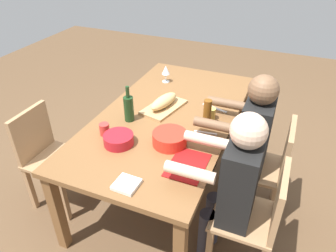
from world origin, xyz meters
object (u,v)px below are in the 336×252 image
at_px(beer_bottle, 207,113).
at_px(dining_table, 168,122).
at_px(diner_far_center, 249,137).
at_px(wine_bottle, 129,108).
at_px(diner_far_right, 233,183).
at_px(cup_near_right, 104,129).
at_px(serving_bowl_pasta, 119,139).
at_px(wine_glass, 166,71).
at_px(napkin_stack, 127,184).
at_px(chair_far_right, 258,215).
at_px(cutting_board, 164,107).
at_px(bread_loaf, 164,101).
at_px(cup_far_center, 211,114).
at_px(chair_far_center, 269,165).
at_px(serving_bowl_salad, 170,138).
at_px(chair_near_right, 46,153).

bearing_deg(beer_bottle, dining_table, -97.33).
height_order(diner_far_center, wine_bottle, diner_far_center).
height_order(diner_far_right, cup_near_right, diner_far_right).
bearing_deg(serving_bowl_pasta, wine_glass, -175.09).
height_order(cup_near_right, napkin_stack, cup_near_right).
bearing_deg(cup_near_right, wine_glass, 176.45).
bearing_deg(chair_far_right, cup_near_right, -94.87).
relative_size(cutting_board, napkin_stack, 2.86).
xyz_separation_m(dining_table, diner_far_right, (0.54, 0.66, 0.03)).
relative_size(bread_loaf, wine_bottle, 1.10).
distance_m(dining_table, chair_far_right, 1.01).
bearing_deg(cup_far_center, chair_far_center, 83.07).
bearing_deg(wine_glass, chair_far_right, 44.97).
bearing_deg(napkin_stack, chair_far_right, 112.60).
relative_size(serving_bowl_pasta, cup_near_right, 2.36).
relative_size(wine_glass, napkin_stack, 1.19).
distance_m(wine_bottle, wine_glass, 0.75).
height_order(serving_bowl_salad, wine_bottle, wine_bottle).
bearing_deg(napkin_stack, chair_far_center, 138.44).
relative_size(chair_near_right, diner_far_center, 0.71).
distance_m(chair_far_right, cup_far_center, 0.84).
distance_m(chair_far_center, serving_bowl_pasta, 1.16).
distance_m(diner_far_center, cup_near_right, 1.07).
bearing_deg(chair_far_center, cup_far_center, -96.93).
relative_size(chair_near_right, cutting_board, 2.12).
height_order(serving_bowl_salad, cup_near_right, serving_bowl_salad).
bearing_deg(bread_loaf, cup_near_right, -25.44).
height_order(cutting_board, wine_bottle, wine_bottle).
bearing_deg(serving_bowl_salad, cup_far_center, 158.30).
xyz_separation_m(chair_near_right, beer_bottle, (-0.49, 1.17, 0.37)).
relative_size(diner_far_right, cup_far_center, 12.36).
height_order(beer_bottle, napkin_stack, beer_bottle).
bearing_deg(napkin_stack, cutting_board, -170.30).
height_order(chair_far_center, serving_bowl_pasta, chair_far_center).
bearing_deg(cutting_board, dining_table, 40.99).
distance_m(diner_far_center, napkin_stack, 1.02).
bearing_deg(chair_far_center, dining_table, -90.00).
xyz_separation_m(serving_bowl_pasta, cutting_board, (-0.58, 0.09, -0.03)).
distance_m(serving_bowl_pasta, cup_near_right, 0.17).
xyz_separation_m(serving_bowl_salad, napkin_stack, (0.48, -0.08, -0.04)).
bearing_deg(cup_near_right, bread_loaf, 154.56).
bearing_deg(diner_far_center, cutting_board, -96.42).
bearing_deg(chair_near_right, dining_table, 122.51).
bearing_deg(dining_table, serving_bowl_salad, 24.31).
distance_m(chair_far_right, cutting_board, 1.13).
height_order(diner_far_right, wine_bottle, diner_far_right).
bearing_deg(beer_bottle, wine_glass, -135.73).
bearing_deg(chair_near_right, diner_far_center, 109.69).
height_order(dining_table, wine_glass, wine_glass).
distance_m(chair_far_center, cup_far_center, 0.59).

